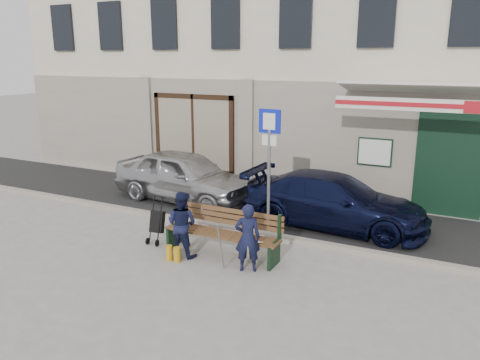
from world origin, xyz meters
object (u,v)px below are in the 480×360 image
Objects in this scene: man at (248,238)px; stroller at (157,223)px; car_navy at (334,201)px; parking_sign at (269,151)px; woman at (182,224)px; bench at (220,233)px; car_silver at (185,176)px.

man is 2.34m from stroller.
man reaches higher than car_navy.
parking_sign is 2.15× the size of man.
parking_sign is 2.49m from woman.
parking_sign is at bearing 33.21° from stroller.
man is at bearing -16.50° from stroller.
bench is 2.43× the size of stroller.
stroller is at bearing -134.94° from parking_sign.
woman is (-1.45, 0.05, 0.02)m from man.
car_silver is 1.71× the size of bench.
woman reaches higher than bench.
car_silver reaches higher than car_navy.
woman is at bearing -141.88° from car_silver.
car_silver reaches higher than bench.
car_silver is 0.97× the size of car_navy.
woman is at bearing -113.26° from parking_sign.
car_silver reaches higher than stroller.
car_silver is 3.02m from stroller.
bench is at bearing -130.68° from car_silver.
man is (0.80, -0.40, 0.18)m from bench.
car_navy is at bearing -126.32° from woman.
stroller is at bearing 132.32° from car_navy.
bench is 1.82× the size of woman.
bench is at bearing -98.44° from parking_sign.
parking_sign is at bearing -106.02° from car_silver.
parking_sign reaches higher than man.
woman reaches higher than car_navy.
bench is at bearing -150.99° from woman.
parking_sign is (-1.21, -1.04, 1.25)m from car_navy.
parking_sign is at bearing -102.46° from man.
stroller is (-3.08, -2.63, -0.18)m from car_navy.
car_silver reaches higher than woman.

